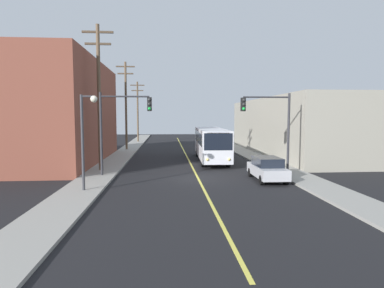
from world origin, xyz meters
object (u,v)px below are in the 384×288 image
object	(u,v)px
traffic_signal_left_corner	(122,118)
utility_pole_far	(138,109)
utility_pole_mid	(126,102)
street_lamp_left	(86,128)
traffic_signal_right_corner	(269,118)
city_bus	(211,143)
parked_car_silver	(267,168)
utility_pole_near	(99,92)
fire_hydrant	(277,163)

from	to	relation	value
traffic_signal_left_corner	utility_pole_far	bearing A→B (deg)	92.99
utility_pole_mid	street_lamp_left	world-z (taller)	utility_pole_mid
utility_pole_far	traffic_signal_right_corner	bearing A→B (deg)	-69.21
city_bus	parked_car_silver	bearing A→B (deg)	-76.77
parked_car_silver	utility_pole_far	size ratio (longest dim) A/B	0.43
utility_pole_near	traffic_signal_right_corner	bearing A→B (deg)	-10.54
traffic_signal_right_corner	fire_hydrant	bearing A→B (deg)	55.69
utility_pole_near	utility_pole_mid	bearing A→B (deg)	89.87
utility_pole_near	utility_pole_mid	size ratio (longest dim) A/B	1.01
utility_pole_near	street_lamp_left	bearing A→B (deg)	-84.74
parked_car_silver	street_lamp_left	size ratio (longest dim) A/B	0.80
utility_pole_near	city_bus	bearing A→B (deg)	31.73
utility_pole_mid	street_lamp_left	xyz separation A→B (m)	(0.64, -24.32, -2.57)
utility_pole_mid	fire_hydrant	distance (m)	23.17
city_bus	street_lamp_left	distance (m)	16.20
utility_pole_far	city_bus	bearing A→B (deg)	-69.26
parked_car_silver	utility_pole_near	xyz separation A→B (m)	(-12.18, 4.57, 5.53)
city_bus	street_lamp_left	xyz separation A→B (m)	(-9.03, -13.31, 1.92)
parked_car_silver	traffic_signal_left_corner	world-z (taller)	traffic_signal_left_corner
city_bus	utility_pole_near	bearing A→B (deg)	-148.27
traffic_signal_right_corner	fire_hydrant	world-z (taller)	traffic_signal_right_corner
utility_pole_far	traffic_signal_left_corner	size ratio (longest dim) A/B	1.70
utility_pole_near	traffic_signal_left_corner	xyz separation A→B (m)	(2.09, -2.40, -2.06)
utility_pole_far	traffic_signal_left_corner	world-z (taller)	utility_pole_far
utility_pole_near	utility_pole_far	distance (m)	30.65
utility_pole_near	street_lamp_left	world-z (taller)	utility_pole_near
utility_pole_near	traffic_signal_right_corner	size ratio (longest dim) A/B	1.90
parked_car_silver	utility_pole_mid	distance (m)	25.35
city_bus	traffic_signal_right_corner	xyz separation A→B (m)	(3.21, -8.40, 2.49)
utility_pole_far	fire_hydrant	distance (m)	34.34
traffic_signal_left_corner	traffic_signal_right_corner	distance (m)	10.82
city_bus	parked_car_silver	xyz separation A→B (m)	(2.48, -10.56, -0.98)
utility_pole_mid	fire_hydrant	world-z (taller)	utility_pole_mid
parked_car_silver	utility_pole_far	world-z (taller)	utility_pole_far
city_bus	fire_hydrant	bearing A→B (deg)	-53.53
traffic_signal_left_corner	traffic_signal_right_corner	xyz separation A→B (m)	(10.82, -0.01, 0.00)
utility_pole_near	street_lamp_left	xyz separation A→B (m)	(0.67, -7.32, -2.62)
traffic_signal_right_corner	fire_hydrant	distance (m)	4.51
street_lamp_left	parked_car_silver	bearing A→B (deg)	13.44
street_lamp_left	fire_hydrant	bearing A→B (deg)	27.18
utility_pole_near	traffic_signal_right_corner	xyz separation A→B (m)	(12.91, -2.40, -2.06)
city_bus	utility_pole_mid	size ratio (longest dim) A/B	1.08
traffic_signal_left_corner	street_lamp_left	xyz separation A→B (m)	(-1.42, -4.92, -0.56)
traffic_signal_right_corner	utility_pole_near	bearing A→B (deg)	169.46
parked_car_silver	fire_hydrant	size ratio (longest dim) A/B	5.26
traffic_signal_left_corner	utility_pole_mid	bearing A→B (deg)	96.04
parked_car_silver	street_lamp_left	bearing A→B (deg)	-166.56
city_bus	utility_pole_near	distance (m)	12.28
city_bus	street_lamp_left	world-z (taller)	street_lamp_left
utility_pole_near	fire_hydrant	bearing A→B (deg)	-1.17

